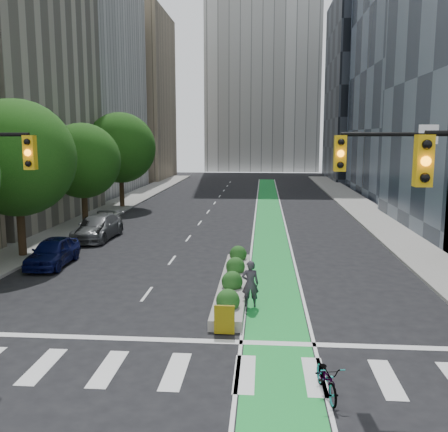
% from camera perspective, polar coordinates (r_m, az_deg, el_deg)
% --- Properties ---
extents(ground, '(160.00, 160.00, 0.00)m').
position_cam_1_polar(ground, '(16.11, -4.90, -15.69)').
color(ground, black).
rests_on(ground, ground).
extents(sidewalk_left, '(3.60, 90.00, 0.15)m').
position_cam_1_polar(sidewalk_left, '(42.45, -15.17, -0.29)').
color(sidewalk_left, gray).
rests_on(sidewalk_left, ground).
extents(sidewalk_right, '(3.60, 90.00, 0.15)m').
position_cam_1_polar(sidewalk_right, '(41.05, 17.61, -0.71)').
color(sidewalk_right, gray).
rests_on(sidewalk_right, ground).
extents(bike_lane_paint, '(2.20, 70.00, 0.01)m').
position_cam_1_polar(bike_lane_paint, '(44.93, 5.16, 0.41)').
color(bike_lane_paint, green).
rests_on(bike_lane_paint, ground).
extents(building_tan_far, '(14.00, 16.00, 26.00)m').
position_cam_1_polar(building_tan_far, '(83.74, -11.35, 13.17)').
color(building_tan_far, tan).
rests_on(building_tan_far, ground).
extents(building_glass_far, '(14.00, 24.00, 42.00)m').
position_cam_1_polar(building_glass_far, '(63.86, 22.92, 21.29)').
color(building_glass_far, '#19212D').
rests_on(building_glass_far, ground).
extents(building_dark_end, '(14.00, 18.00, 28.00)m').
position_cam_1_polar(building_dark_end, '(84.58, 16.97, 13.60)').
color(building_dark_end, black).
rests_on(building_dark_end, ground).
extents(tree_mid, '(6.40, 6.40, 8.78)m').
position_cam_1_polar(tree_mid, '(29.68, -22.60, 6.12)').
color(tree_mid, black).
rests_on(tree_mid, ground).
extents(tree_midfar, '(5.60, 5.60, 7.76)m').
position_cam_1_polar(tree_midfar, '(38.87, -15.84, 6.08)').
color(tree_midfar, black).
rests_on(tree_midfar, ground).
extents(tree_far, '(6.60, 6.60, 9.00)m').
position_cam_1_polar(tree_far, '(48.35, -11.75, 7.63)').
color(tree_far, black).
rests_on(tree_far, ground).
extents(median_planter, '(1.20, 10.26, 1.10)m').
position_cam_1_polar(median_planter, '(22.42, 1.10, -7.43)').
color(median_planter, gray).
rests_on(median_planter, ground).
extents(bicycle, '(0.90, 1.89, 0.95)m').
position_cam_1_polar(bicycle, '(14.01, 11.68, -17.66)').
color(bicycle, gray).
rests_on(bicycle, ground).
extents(cyclist, '(0.72, 0.50, 1.89)m').
position_cam_1_polar(cyclist, '(20.04, 3.02, -7.74)').
color(cyclist, '#342F38').
rests_on(cyclist, ground).
extents(parked_car_left_near, '(1.89, 4.45, 1.50)m').
position_cam_1_polar(parked_car_left_near, '(27.76, -18.98, -3.89)').
color(parked_car_left_near, '#0B1043').
rests_on(parked_car_left_near, ground).
extents(parked_car_left_mid, '(1.77, 4.49, 1.45)m').
position_cam_1_polar(parked_car_left_mid, '(33.94, -14.44, -1.43)').
color(parked_car_left_mid, black).
rests_on(parked_car_left_mid, ground).
extents(parked_car_left_far, '(2.44, 5.53, 1.58)m').
position_cam_1_polar(parked_car_left_far, '(34.12, -14.22, -1.26)').
color(parked_car_left_far, '#56585B').
rests_on(parked_car_left_far, ground).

